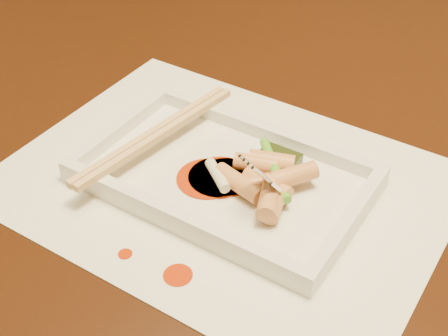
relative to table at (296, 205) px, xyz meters
The scene contains 26 objects.
table is the anchor object (origin of this frame).
placemat 0.15m from the table, 103.23° to the right, with size 0.40×0.30×0.00m, color white.
sauce_splatter_a 0.25m from the table, 89.10° to the right, with size 0.02×0.02×0.00m, color #BB2E05.
sauce_splatter_b 0.26m from the table, 101.30° to the right, with size 0.01×0.01×0.00m, color #BB2E05.
plate_base 0.16m from the table, 103.23° to the right, with size 0.26×0.16×0.01m, color white.
plate_rim_far 0.13m from the table, 124.58° to the right, with size 0.26×0.01×0.01m, color white.
plate_rim_near 0.22m from the table, 98.07° to the right, with size 0.26×0.01×0.01m, color white.
plate_rim_left 0.22m from the table, 143.25° to the right, with size 0.01×0.14×0.01m, color white.
plate_rim_right 0.19m from the table, 49.01° to the right, with size 0.01×0.14×0.01m, color white.
veg_piece 0.14m from the table, 83.23° to the right, with size 0.04×0.03×0.01m, color black.
scallion_white 0.18m from the table, 100.94° to the right, with size 0.01×0.01×0.04m, color #EAEACC.
scallion_green 0.16m from the table, 80.41° to the right, with size 0.01×0.01×0.09m, color #45A019.
chopstick_a 0.20m from the table, 133.99° to the right, with size 0.01×0.20×0.01m, color #E2B771.
chopstick_b 0.20m from the table, 131.80° to the right, with size 0.01×0.20×0.01m, color #E2B771.
fork 0.21m from the table, 65.19° to the right, with size 0.09×0.10×0.14m, color silver, non-canonical shape.
sauce_blob_0 0.16m from the table, 103.94° to the right, with size 0.06×0.06×0.00m, color #BB2E05.
sauce_blob_1 0.16m from the table, 101.93° to the right, with size 0.06×0.06×0.00m, color #BB2E05.
sauce_blob_2 0.17m from the table, 106.66° to the right, with size 0.06×0.06×0.00m, color #BB2E05.
rice_cake_0 0.17m from the table, 91.49° to the right, with size 0.02×0.02×0.05m, color #E7B06B.
rice_cake_1 0.18m from the table, 74.54° to the right, with size 0.02×0.02×0.05m, color #E7B06B.
rice_cake_2 0.16m from the table, 69.26° to the right, with size 0.02×0.02×0.04m, color #E7B06B.
rice_cake_3 0.15m from the table, 92.67° to the right, with size 0.02×0.02×0.04m, color #E7B06B.
rice_cake_4 0.16m from the table, 80.01° to the right, with size 0.02×0.02×0.04m, color #E7B06B.
rice_cake_5 0.19m from the table, 76.55° to the right, with size 0.02×0.02×0.04m, color #E7B06B.
rice_cake_6 0.15m from the table, 85.46° to the right, with size 0.02×0.02×0.04m, color #E7B06B.
rice_cake_7 0.17m from the table, 80.43° to the right, with size 0.02×0.02×0.05m, color #E7B06B.
Camera 1 is at (0.21, -0.48, 1.13)m, focal length 50.00 mm.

